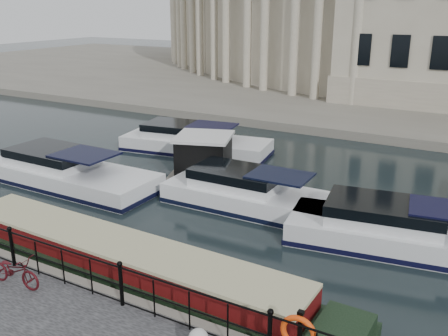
% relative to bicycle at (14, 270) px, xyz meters
% --- Properties ---
extents(ground_plane, '(160.00, 160.00, 0.00)m').
position_rel_bicycle_xyz_m(ground_plane, '(3.07, 2.94, -1.00)').
color(ground_plane, black).
rests_on(ground_plane, ground).
extents(far_bank, '(120.00, 42.00, 0.55)m').
position_rel_bicycle_xyz_m(far_bank, '(3.07, 41.94, -0.72)').
color(far_bank, '#6B665B').
rests_on(far_bank, ground_plane).
extents(railing, '(24.14, 0.14, 1.22)m').
position_rel_bicycle_xyz_m(railing, '(3.07, 0.69, 0.20)').
color(railing, black).
rests_on(railing, near_quay).
extents(civic_building, '(53.55, 31.84, 16.85)m').
position_rel_bicycle_xyz_m(civic_building, '(2.07, 37.65, 6.04)').
color(civic_building, '#ADA38C').
rests_on(civic_building, far_bank).
extents(bicycle, '(1.74, 0.72, 0.89)m').
position_rel_bicycle_xyz_m(bicycle, '(0.00, 0.00, 0.00)').
color(bicycle, '#3F0B10').
rests_on(bicycle, near_quay).
extents(life_ring_post, '(0.78, 0.20, 1.28)m').
position_rel_bicycle_xyz_m(life_ring_post, '(7.66, 0.77, 0.35)').
color(life_ring_post, black).
rests_on(life_ring_post, near_quay).
extents(narrowboat, '(14.69, 2.33, 1.54)m').
position_rel_bicycle_xyz_m(narrowboat, '(1.53, 2.36, -0.63)').
color(narrowboat, black).
rests_on(narrowboat, ground_plane).
extents(harbour_hut, '(3.99, 3.64, 2.20)m').
position_rel_bicycle_xyz_m(harbour_hut, '(-0.80, 10.81, -0.04)').
color(harbour_hut, '#6B665B').
rests_on(harbour_hut, ground_plane).
extents(cabin_cruisers, '(26.45, 10.45, 1.99)m').
position_rel_bicycle_xyz_m(cabin_cruisers, '(2.12, 10.35, -0.63)').
color(cabin_cruisers, white).
rests_on(cabin_cruisers, ground_plane).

